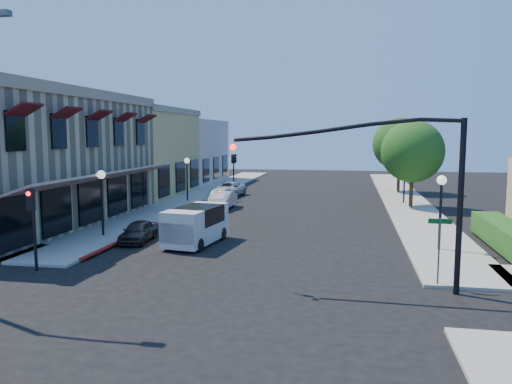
% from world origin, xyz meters
% --- Properties ---
extents(ground, '(120.00, 120.00, 0.00)m').
position_xyz_m(ground, '(0.00, 0.00, 0.00)').
color(ground, black).
rests_on(ground, ground).
extents(sidewalk_left, '(3.50, 50.00, 0.12)m').
position_xyz_m(sidewalk_left, '(-8.75, 27.00, 0.06)').
color(sidewalk_left, gray).
rests_on(sidewalk_left, ground).
extents(sidewalk_right, '(3.50, 50.00, 0.12)m').
position_xyz_m(sidewalk_right, '(8.75, 27.00, 0.06)').
color(sidewalk_right, gray).
rests_on(sidewalk_right, ground).
extents(curb_red_strip, '(0.25, 10.00, 0.06)m').
position_xyz_m(curb_red_strip, '(-6.90, 8.00, 0.00)').
color(curb_red_strip, maroon).
rests_on(curb_red_strip, ground).
extents(corner_brick_building, '(11.77, 18.20, 8.10)m').
position_xyz_m(corner_brick_building, '(-15.45, 11.00, 4.01)').
color(corner_brick_building, tan).
rests_on(corner_brick_building, ground).
extents(yellow_stucco_building, '(10.00, 12.00, 7.60)m').
position_xyz_m(yellow_stucco_building, '(-15.50, 26.00, 3.80)').
color(yellow_stucco_building, tan).
rests_on(yellow_stucco_building, ground).
extents(pink_stucco_building, '(10.00, 12.00, 7.00)m').
position_xyz_m(pink_stucco_building, '(-15.50, 38.00, 3.50)').
color(pink_stucco_building, beige).
rests_on(pink_stucco_building, ground).
extents(hedge, '(1.40, 8.00, 1.10)m').
position_xyz_m(hedge, '(11.70, 9.00, 0.00)').
color(hedge, '#1E4C15').
rests_on(hedge, ground).
extents(street_tree_a, '(4.56, 4.56, 6.48)m').
position_xyz_m(street_tree_a, '(8.80, 22.00, 4.19)').
color(street_tree_a, '#392716').
rests_on(street_tree_a, ground).
extents(street_tree_b, '(4.94, 4.94, 7.02)m').
position_xyz_m(street_tree_b, '(8.80, 32.00, 4.54)').
color(street_tree_b, '#392716').
rests_on(street_tree_b, ground).
extents(signal_mast_arm, '(8.01, 0.39, 6.00)m').
position_xyz_m(signal_mast_arm, '(5.86, 1.50, 4.09)').
color(signal_mast_arm, black).
rests_on(signal_mast_arm, ground).
extents(secondary_signal, '(0.28, 0.42, 3.32)m').
position_xyz_m(secondary_signal, '(-8.00, 1.41, 2.32)').
color(secondary_signal, black).
rests_on(secondary_signal, ground).
extents(street_name_sign, '(0.80, 0.06, 2.50)m').
position_xyz_m(street_name_sign, '(7.50, 2.20, 1.70)').
color(street_name_sign, '#595B5E').
rests_on(street_name_sign, ground).
extents(lamppost_left_near, '(0.44, 0.44, 3.57)m').
position_xyz_m(lamppost_left_near, '(-8.50, 8.00, 2.74)').
color(lamppost_left_near, black).
rests_on(lamppost_left_near, ground).
extents(lamppost_left_far, '(0.44, 0.44, 3.57)m').
position_xyz_m(lamppost_left_far, '(-8.50, 22.00, 2.74)').
color(lamppost_left_far, black).
rests_on(lamppost_left_far, ground).
extents(lamppost_right_near, '(0.44, 0.44, 3.57)m').
position_xyz_m(lamppost_right_near, '(8.50, 8.00, 2.74)').
color(lamppost_right_near, black).
rests_on(lamppost_right_near, ground).
extents(lamppost_right_far, '(0.44, 0.44, 3.57)m').
position_xyz_m(lamppost_right_far, '(8.50, 24.00, 2.74)').
color(lamppost_right_far, black).
rests_on(lamppost_right_far, ground).
extents(white_van, '(2.36, 4.40, 1.86)m').
position_xyz_m(white_van, '(-3.15, 7.33, 1.08)').
color(white_van, silver).
rests_on(white_van, ground).
extents(parked_car_a, '(1.50, 3.25, 1.08)m').
position_xyz_m(parked_car_a, '(-6.20, 7.31, 0.54)').
color(parked_car_a, black).
rests_on(parked_car_a, ground).
extents(parked_car_b, '(1.38, 3.85, 1.26)m').
position_xyz_m(parked_car_b, '(-4.80, 19.00, 0.63)').
color(parked_car_b, '#A8AAAD').
rests_on(parked_car_b, ground).
extents(parked_car_c, '(1.76, 4.25, 1.23)m').
position_xyz_m(parked_car_c, '(-5.65, 21.20, 0.61)').
color(parked_car_c, silver).
rests_on(parked_car_c, ground).
extents(parked_car_d, '(2.69, 4.85, 1.28)m').
position_xyz_m(parked_car_d, '(-6.15, 26.00, 0.64)').
color(parked_car_d, '#B7BABD').
rests_on(parked_car_d, ground).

